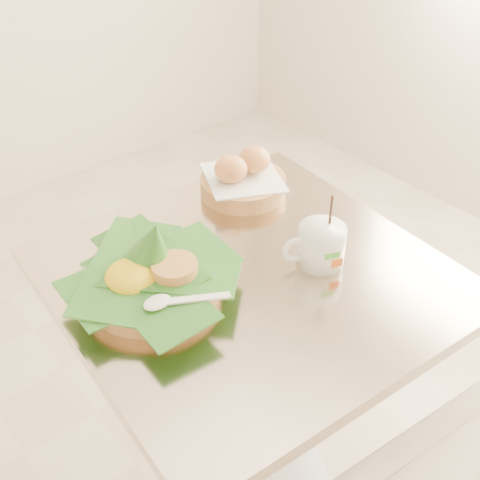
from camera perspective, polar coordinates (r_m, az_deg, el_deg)
cafe_table at (r=1.31m, az=0.83°, el=-10.58°), size 0.75×0.75×0.75m
rice_basket at (r=1.10m, az=-8.46°, el=-3.09°), size 0.32×0.32×0.16m
bread_basket at (r=1.38m, az=0.29°, el=5.81°), size 0.22×0.22×0.10m
coffee_mug at (r=1.17m, az=7.61°, el=-0.41°), size 0.12×0.10×0.16m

